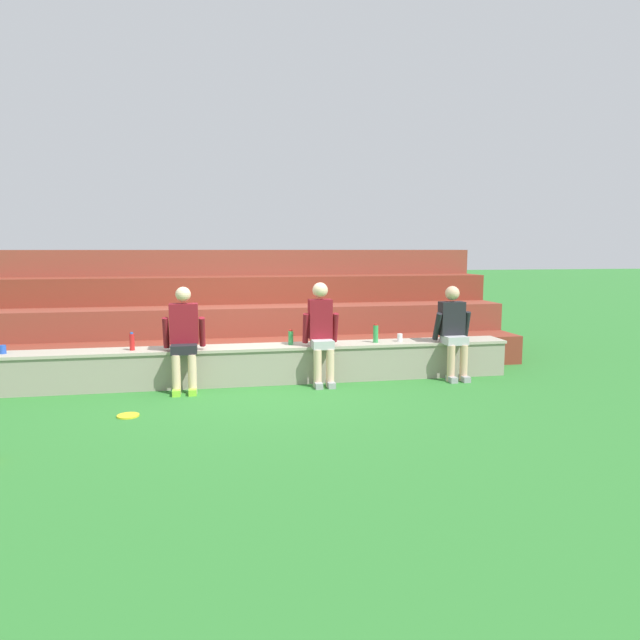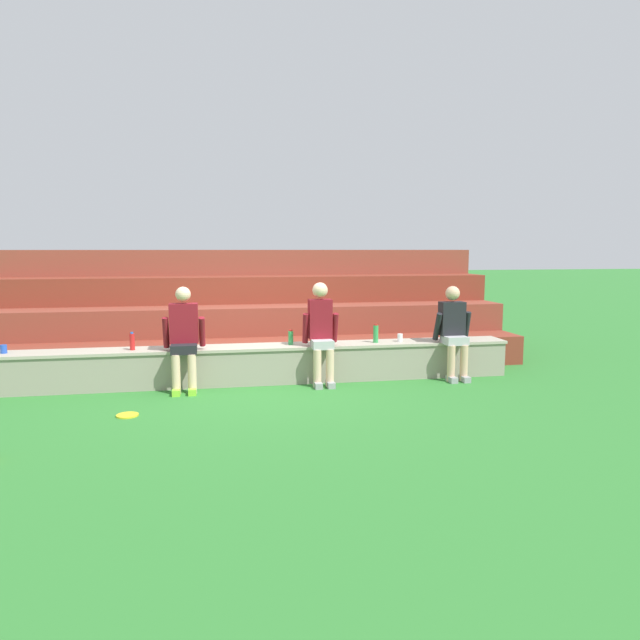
{
  "view_description": "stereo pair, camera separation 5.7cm",
  "coord_description": "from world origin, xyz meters",
  "px_view_note": "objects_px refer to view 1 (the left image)",
  "views": [
    {
      "loc": [
        -0.6,
        -7.6,
        1.88
      ],
      "look_at": [
        0.9,
        0.24,
        0.87
      ],
      "focal_mm": 31.72,
      "sensor_mm": 36.0,
      "label": 1
    },
    {
      "loc": [
        -0.54,
        -7.61,
        1.88
      ],
      "look_at": [
        0.9,
        0.24,
        0.87
      ],
      "focal_mm": 31.72,
      "sensor_mm": 36.0,
      "label": 2
    }
  ],
  "objects_px": {
    "water_bottle_mid_left": "(291,338)",
    "frisbee": "(128,416)",
    "water_bottle_mid_right": "(376,334)",
    "person_far_left": "(184,336)",
    "person_center": "(453,329)",
    "water_bottle_center_gap": "(132,342)",
    "plastic_cup_right_end": "(400,338)",
    "plastic_cup_left_end": "(3,349)",
    "person_left_of_center": "(321,330)"
  },
  "relations": [
    {
      "from": "water_bottle_mid_left",
      "to": "frisbee",
      "type": "relative_size",
      "value": 0.87
    },
    {
      "from": "water_bottle_mid_right",
      "to": "person_far_left",
      "type": "bearing_deg",
      "value": -174.99
    },
    {
      "from": "person_center",
      "to": "water_bottle_center_gap",
      "type": "relative_size",
      "value": 5.51
    },
    {
      "from": "water_bottle_mid_left",
      "to": "plastic_cup_right_end",
      "type": "bearing_deg",
      "value": -1.0
    },
    {
      "from": "frisbee",
      "to": "plastic_cup_left_end",
      "type": "bearing_deg",
      "value": 141.25
    },
    {
      "from": "plastic_cup_right_end",
      "to": "water_bottle_mid_right",
      "type": "bearing_deg",
      "value": -177.86
    },
    {
      "from": "person_far_left",
      "to": "water_bottle_mid_left",
      "type": "bearing_deg",
      "value": 10.79
    },
    {
      "from": "person_left_of_center",
      "to": "water_bottle_mid_left",
      "type": "distance_m",
      "value": 0.49
    },
    {
      "from": "water_bottle_mid_left",
      "to": "frisbee",
      "type": "distance_m",
      "value": 2.54
    },
    {
      "from": "water_bottle_mid_left",
      "to": "plastic_cup_right_end",
      "type": "relative_size",
      "value": 1.86
    },
    {
      "from": "plastic_cup_right_end",
      "to": "water_bottle_mid_left",
      "type": "bearing_deg",
      "value": 179.0
    },
    {
      "from": "water_bottle_mid_right",
      "to": "water_bottle_center_gap",
      "type": "height_order",
      "value": "water_bottle_mid_right"
    },
    {
      "from": "plastic_cup_right_end",
      "to": "plastic_cup_left_end",
      "type": "distance_m",
      "value": 5.38
    },
    {
      "from": "water_bottle_mid_right",
      "to": "person_left_of_center",
      "type": "bearing_deg",
      "value": -165.94
    },
    {
      "from": "frisbee",
      "to": "water_bottle_mid_right",
      "type": "bearing_deg",
      "value": 22.11
    },
    {
      "from": "person_left_of_center",
      "to": "water_bottle_center_gap",
      "type": "distance_m",
      "value": 2.56
    },
    {
      "from": "plastic_cup_right_end",
      "to": "frisbee",
      "type": "xyz_separation_m",
      "value": [
        -3.66,
        -1.35,
        -0.57
      ]
    },
    {
      "from": "water_bottle_center_gap",
      "to": "water_bottle_mid_left",
      "type": "xyz_separation_m",
      "value": [
        2.15,
        0.05,
        -0.01
      ]
    },
    {
      "from": "person_far_left",
      "to": "plastic_cup_left_end",
      "type": "height_order",
      "value": "person_far_left"
    },
    {
      "from": "person_center",
      "to": "plastic_cup_right_end",
      "type": "distance_m",
      "value": 0.78
    },
    {
      "from": "plastic_cup_right_end",
      "to": "person_center",
      "type": "bearing_deg",
      "value": -19.84
    },
    {
      "from": "person_far_left",
      "to": "plastic_cup_left_end",
      "type": "distance_m",
      "value": 2.33
    },
    {
      "from": "person_far_left",
      "to": "plastic_cup_right_end",
      "type": "xyz_separation_m",
      "value": [
        3.07,
        0.25,
        -0.16
      ]
    },
    {
      "from": "person_left_of_center",
      "to": "person_far_left",
      "type": "bearing_deg",
      "value": -179.25
    },
    {
      "from": "plastic_cup_left_end",
      "to": "frisbee",
      "type": "distance_m",
      "value": 2.28
    },
    {
      "from": "frisbee",
      "to": "person_center",
      "type": "bearing_deg",
      "value": 13.97
    },
    {
      "from": "plastic_cup_left_end",
      "to": "person_far_left",
      "type": "bearing_deg",
      "value": -7.03
    },
    {
      "from": "person_left_of_center",
      "to": "plastic_cup_right_end",
      "type": "height_order",
      "value": "person_left_of_center"
    },
    {
      "from": "person_center",
      "to": "water_bottle_mid_left",
      "type": "distance_m",
      "value": 2.35
    },
    {
      "from": "person_center",
      "to": "water_bottle_mid_left",
      "type": "height_order",
      "value": "person_center"
    },
    {
      "from": "water_bottle_center_gap",
      "to": "frisbee",
      "type": "xyz_separation_m",
      "value": [
        0.11,
        -1.33,
        -0.63
      ]
    },
    {
      "from": "water_bottle_center_gap",
      "to": "person_far_left",
      "type": "bearing_deg",
      "value": -18.57
    },
    {
      "from": "water_bottle_mid_right",
      "to": "water_bottle_center_gap",
      "type": "xyz_separation_m",
      "value": [
        -3.39,
        -0.0,
        -0.01
      ]
    },
    {
      "from": "plastic_cup_right_end",
      "to": "plastic_cup_left_end",
      "type": "relative_size",
      "value": 1.02
    },
    {
      "from": "person_left_of_center",
      "to": "water_bottle_center_gap",
      "type": "xyz_separation_m",
      "value": [
        -2.54,
        0.21,
        -0.12
      ]
    },
    {
      "from": "water_bottle_mid_right",
      "to": "person_center",
      "type": "bearing_deg",
      "value": -12.67
    },
    {
      "from": "water_bottle_mid_left",
      "to": "frisbee",
      "type": "xyz_separation_m",
      "value": [
        -2.05,
        -1.38,
        -0.62
      ]
    },
    {
      "from": "person_center",
      "to": "frisbee",
      "type": "relative_size",
      "value": 5.46
    },
    {
      "from": "water_bottle_center_gap",
      "to": "plastic_cup_left_end",
      "type": "distance_m",
      "value": 1.62
    },
    {
      "from": "person_center",
      "to": "water_bottle_mid_right",
      "type": "height_order",
      "value": "person_center"
    },
    {
      "from": "water_bottle_center_gap",
      "to": "plastic_cup_left_end",
      "type": "bearing_deg",
      "value": 178.15
    },
    {
      "from": "person_far_left",
      "to": "person_center",
      "type": "relative_size",
      "value": 1.03
    },
    {
      "from": "person_far_left",
      "to": "frisbee",
      "type": "bearing_deg",
      "value": -118.09
    },
    {
      "from": "person_left_of_center",
      "to": "water_bottle_mid_right",
      "type": "bearing_deg",
      "value": 14.06
    },
    {
      "from": "person_far_left",
      "to": "frisbee",
      "type": "xyz_separation_m",
      "value": [
        -0.59,
        -1.1,
        -0.73
      ]
    },
    {
      "from": "person_left_of_center",
      "to": "person_center",
      "type": "height_order",
      "value": "person_left_of_center"
    },
    {
      "from": "water_bottle_mid_left",
      "to": "plastic_cup_right_end",
      "type": "height_order",
      "value": "water_bottle_mid_left"
    },
    {
      "from": "water_bottle_mid_right",
      "to": "plastic_cup_right_end",
      "type": "distance_m",
      "value": 0.38
    },
    {
      "from": "person_far_left",
      "to": "person_left_of_center",
      "type": "xyz_separation_m",
      "value": [
        1.85,
        0.02,
        0.02
      ]
    },
    {
      "from": "person_left_of_center",
      "to": "frisbee",
      "type": "distance_m",
      "value": 2.79
    }
  ]
}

